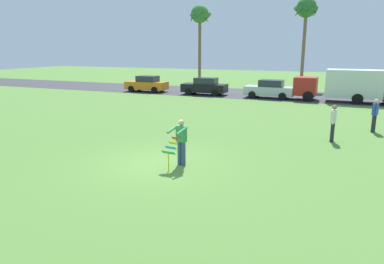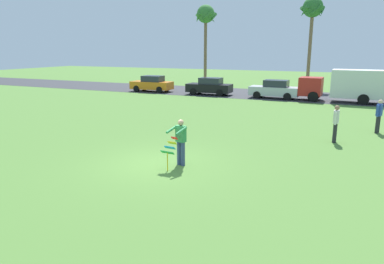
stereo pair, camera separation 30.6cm
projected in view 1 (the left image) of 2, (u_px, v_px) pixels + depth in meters
name	position (u px, v px, depth m)	size (l,w,h in m)	color
ground_plane	(159.00, 164.00, 13.30)	(120.00, 120.00, 0.00)	#568438
road_strip	(271.00, 95.00, 33.37)	(120.00, 8.00, 0.01)	#38383D
person_kite_flyer	(181.00, 141.00, 12.94)	(0.65, 0.73, 1.73)	#384772
kite_held	(171.00, 149.00, 12.48)	(0.52, 0.65, 1.15)	red
parked_car_orange	(147.00, 84.00, 35.59)	(4.24, 1.92, 1.60)	orange
parked_car_black	(205.00, 87.00, 33.22)	(4.24, 1.92, 1.60)	black
parked_car_silver	(270.00, 89.00, 30.92)	(4.23, 1.90, 1.60)	silver
parked_truck_red_cab	(343.00, 85.00, 28.56)	(6.75, 2.24, 2.62)	#B2231E
palm_tree_left_near	(200.00, 18.00, 41.71)	(2.58, 2.71, 9.29)	brown
palm_tree_right_near	(306.00, 12.00, 37.69)	(2.58, 2.71, 9.57)	brown
person_walker_near	(375.00, 114.00, 18.21)	(0.33, 0.54, 1.73)	#26262B
person_walker_far	(333.00, 122.00, 16.32)	(0.25, 0.57, 1.73)	#26262B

